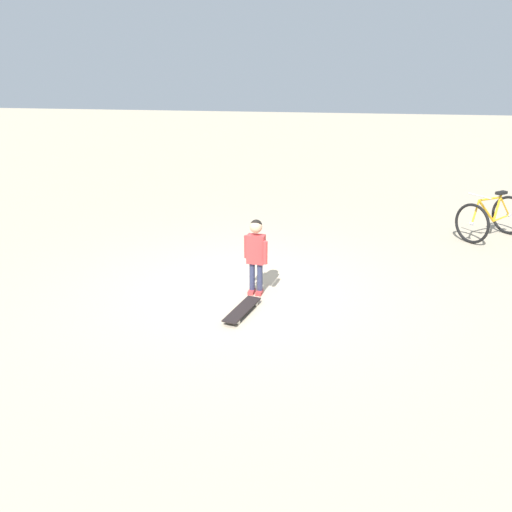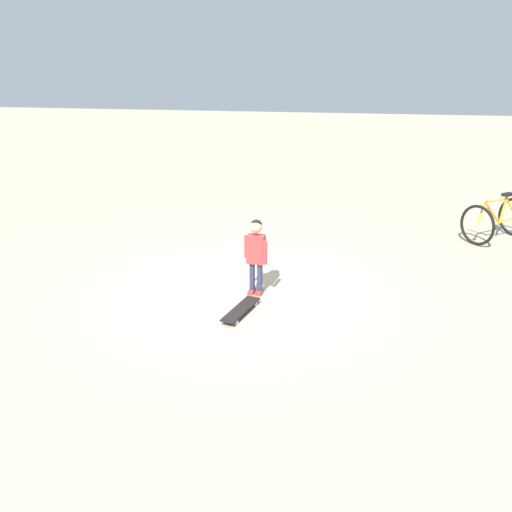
% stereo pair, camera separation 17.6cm
% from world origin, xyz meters
% --- Properties ---
extents(ground_plane, '(50.00, 50.00, 0.00)m').
position_xyz_m(ground_plane, '(0.00, 0.00, 0.00)').
color(ground_plane, tan).
extents(child_person, '(0.26, 0.35, 1.06)m').
position_xyz_m(child_person, '(-0.11, -0.21, 0.66)').
color(child_person, '#2D3351').
rests_on(child_person, ground).
extents(skateboard, '(0.82, 0.39, 0.07)m').
position_xyz_m(skateboard, '(-0.78, -0.13, 0.06)').
color(skateboard, black).
rests_on(skateboard, ground).
extents(bicycle_near, '(1.23, 1.28, 0.85)m').
position_xyz_m(bicycle_near, '(2.89, -4.01, 0.38)').
color(bicycle_near, black).
rests_on(bicycle_near, ground).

